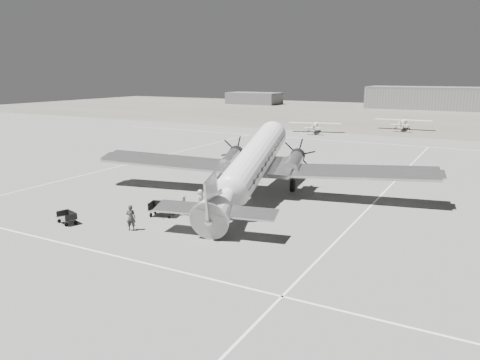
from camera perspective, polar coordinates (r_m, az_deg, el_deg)
name	(u,v)px	position (r m, az deg, el deg)	size (l,w,h in m)	color
ground	(220,200)	(40.63, -2.49, -2.40)	(260.00, 260.00, 0.00)	slate
taxi_line_near	(102,253)	(30.13, -16.50, -8.49)	(60.00, 0.15, 0.01)	white
taxi_line_right	(357,220)	(36.16, 14.09, -4.73)	(0.15, 80.00, 0.01)	white
taxi_line_left	(136,162)	(58.95, -12.53, 2.14)	(0.15, 60.00, 0.01)	white
taxi_line_horizon	(348,141)	(77.02, 13.08, 4.60)	(90.00, 0.15, 0.01)	white
grass_infield	(407,115)	(130.56, 19.73, 7.47)	(260.00, 90.00, 0.01)	#605D51
hangar_main	(440,98)	(154.47, 23.19, 9.15)	(42.00, 14.00, 6.60)	slate
shed_secondary	(254,98)	(166.74, 1.73, 9.93)	(18.00, 10.00, 4.00)	#535353
dc3_airliner	(251,167)	(39.69, 1.38, 1.64)	(31.12, 21.59, 5.93)	silver
light_plane_left	(315,127)	(87.61, 9.07, 6.40)	(9.70, 7.87, 2.01)	silver
light_plane_right	(403,124)	(95.80, 19.20, 6.46)	(10.69, 8.68, 2.22)	silver
baggage_cart_near	(162,209)	(36.37, -9.52, -3.52)	(1.92, 1.35, 1.08)	#535353
baggage_cart_far	(67,218)	(36.37, -20.34, -4.35)	(1.55, 1.09, 0.87)	#535353
ground_crew	(131,218)	(33.42, -13.16, -4.49)	(0.67, 0.44, 1.84)	#2D2D2D
ramp_agent	(185,206)	(36.21, -6.78, -3.13)	(0.75, 0.59, 1.55)	#AAAAA8
passenger	(200,200)	(37.55, -4.85, -2.41)	(0.81, 0.53, 1.66)	#B3B4B1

